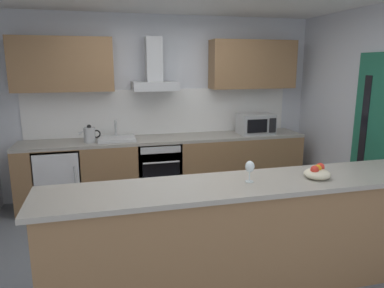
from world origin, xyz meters
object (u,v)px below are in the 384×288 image
object	(u,v)px
kettle	(90,135)
fruit_bowl	(317,173)
wine_glass	(250,167)
sink	(117,138)
range_hood	(154,74)
refrigerator	(60,178)
microwave	(256,124)
oven	(158,169)

from	to	relation	value
kettle	fruit_bowl	xyz separation A→B (m)	(1.90, -2.28, 0.01)
wine_glass	sink	bearing A→B (deg)	112.78
kettle	range_hood	size ratio (longest dim) A/B	0.40
refrigerator	kettle	world-z (taller)	kettle
microwave	range_hood	size ratio (longest dim) A/B	0.69
oven	fruit_bowl	distance (m)	2.58
sink	microwave	bearing A→B (deg)	-1.10
refrigerator	range_hood	xyz separation A→B (m)	(1.33, 0.13, 1.36)
microwave	fruit_bowl	xyz separation A→B (m)	(-0.47, -2.29, -0.04)
sink	wine_glass	world-z (taller)	sink
kettle	wine_glass	world-z (taller)	wine_glass
refrigerator	fruit_bowl	size ratio (longest dim) A/B	3.86
wine_glass	fruit_bowl	distance (m)	0.60
refrigerator	sink	xyz separation A→B (m)	(0.77, 0.01, 0.50)
oven	fruit_bowl	bearing A→B (deg)	-66.70
range_hood	wine_glass	xyz separation A→B (m)	(0.40, -2.40, -0.69)
wine_glass	kettle	bearing A→B (deg)	120.29
oven	microwave	distance (m)	1.59
refrigerator	kettle	xyz separation A→B (m)	(0.42, -0.03, 0.58)
microwave	fruit_bowl	world-z (taller)	microwave
sink	wine_glass	bearing A→B (deg)	-67.22
range_hood	wine_glass	world-z (taller)	range_hood
refrigerator	fruit_bowl	xyz separation A→B (m)	(2.32, -2.32, 0.59)
oven	microwave	bearing A→B (deg)	-1.08
sink	kettle	bearing A→B (deg)	-172.70
microwave	wine_glass	distance (m)	2.49
refrigerator	kettle	size ratio (longest dim) A/B	2.94
range_hood	wine_glass	size ratio (longest dim) A/B	4.05
refrigerator	range_hood	distance (m)	1.91
range_hood	fruit_bowl	xyz separation A→B (m)	(1.00, -2.45, -0.77)
range_hood	fruit_bowl	size ratio (longest dim) A/B	3.27
refrigerator	fruit_bowl	world-z (taller)	fruit_bowl
refrigerator	wine_glass	bearing A→B (deg)	-52.68
refrigerator	sink	world-z (taller)	sink
microwave	oven	bearing A→B (deg)	178.92
kettle	range_hood	xyz separation A→B (m)	(0.90, 0.16, 0.78)
sink	fruit_bowl	bearing A→B (deg)	-56.29
refrigerator	microwave	world-z (taller)	microwave
range_hood	microwave	bearing A→B (deg)	-6.10
refrigerator	microwave	bearing A→B (deg)	-0.51
microwave	sink	world-z (taller)	microwave
microwave	range_hood	world-z (taller)	range_hood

